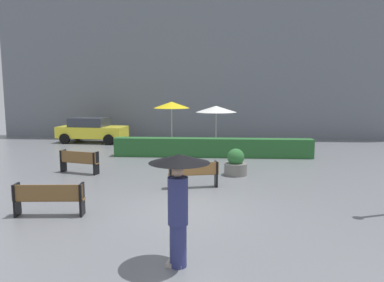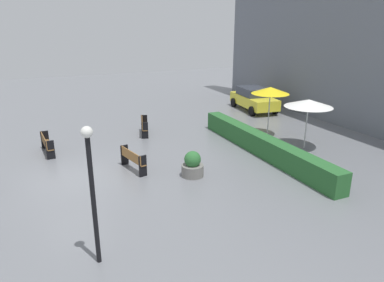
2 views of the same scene
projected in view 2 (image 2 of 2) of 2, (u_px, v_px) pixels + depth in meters
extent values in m
plane|color=slate|center=(73.00, 179.00, 14.00)|extent=(60.00, 60.00, 0.00)
cube|color=brown|center=(48.00, 145.00, 16.63)|extent=(1.85, 0.42, 0.04)
cube|color=brown|center=(44.00, 140.00, 16.49)|extent=(1.83, 0.19, 0.42)
cube|color=black|center=(45.00, 140.00, 17.33)|extent=(0.09, 0.37, 0.87)
cube|color=black|center=(50.00, 150.00, 15.91)|extent=(0.09, 0.37, 0.87)
cube|color=olive|center=(134.00, 160.00, 14.71)|extent=(1.72, 0.61, 0.04)
cube|color=olive|center=(130.00, 155.00, 14.56)|extent=(1.67, 0.42, 0.41)
cube|color=black|center=(125.00, 155.00, 15.30)|extent=(0.13, 0.34, 0.89)
cube|color=black|center=(143.00, 166.00, 14.10)|extent=(0.13, 0.34, 0.89)
cube|color=brown|center=(145.00, 127.00, 19.50)|extent=(1.68, 0.70, 0.04)
cube|color=brown|center=(142.00, 122.00, 19.40)|extent=(1.62, 0.50, 0.44)
cube|color=black|center=(144.00, 123.00, 20.22)|extent=(0.15, 0.35, 0.90)
cube|color=black|center=(145.00, 130.00, 18.76)|extent=(0.15, 0.35, 0.90)
cylinder|color=slate|center=(193.00, 170.00, 14.22)|extent=(0.89, 0.89, 0.47)
sphere|color=#2D6B33|center=(193.00, 159.00, 14.07)|extent=(0.67, 0.67, 0.67)
cylinder|color=black|center=(94.00, 203.00, 8.63)|extent=(0.12, 0.12, 3.37)
sphere|color=white|center=(87.00, 132.00, 8.06)|extent=(0.28, 0.28, 0.28)
cylinder|color=silver|center=(269.00, 113.00, 18.99)|extent=(0.06, 0.06, 2.49)
cone|color=yellow|center=(270.00, 90.00, 18.60)|extent=(1.99, 1.99, 0.35)
cylinder|color=silver|center=(306.00, 126.00, 17.09)|extent=(0.06, 0.06, 2.25)
cone|color=white|center=(309.00, 103.00, 16.74)|extent=(2.26, 2.26, 0.35)
cube|color=#28602D|center=(262.00, 145.00, 16.51)|extent=(9.79, 0.70, 0.93)
cube|color=slate|center=(384.00, 20.00, 18.31)|extent=(28.00, 1.20, 11.99)
cube|color=yellow|center=(254.00, 101.00, 24.85)|extent=(4.35, 2.16, 0.70)
cube|color=#333842|center=(253.00, 91.00, 24.84)|extent=(2.35, 1.82, 0.55)
cylinder|color=black|center=(275.00, 109.00, 23.94)|extent=(0.66, 0.28, 0.64)
cylinder|color=black|center=(252.00, 111.00, 23.42)|extent=(0.66, 0.28, 0.64)
cylinder|color=black|center=(255.00, 101.00, 26.51)|extent=(0.66, 0.28, 0.64)
cylinder|color=black|center=(234.00, 102.00, 25.99)|extent=(0.66, 0.28, 0.64)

